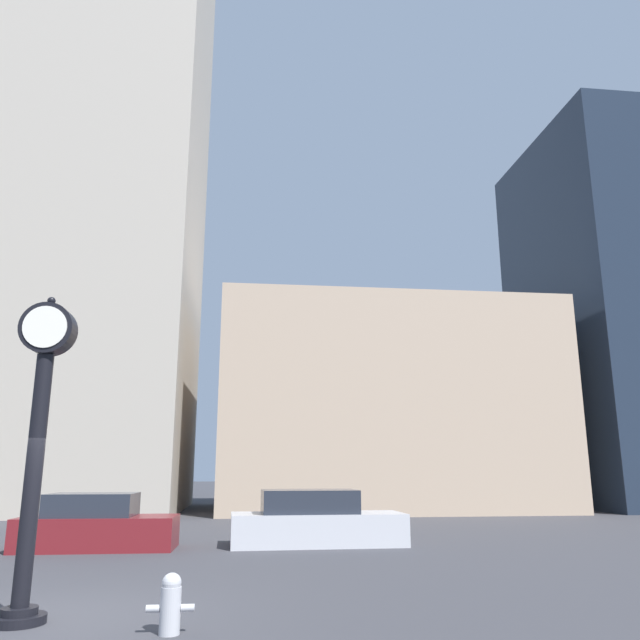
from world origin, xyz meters
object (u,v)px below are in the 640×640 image
car_silver (315,522)px  street_clock (38,430)px  fire_hydrant_near (171,603)px  car_maroon (97,526)px

car_silver → street_clock: bearing=-122.1°
car_silver → fire_hydrant_near: (-2.89, -9.26, -0.25)m
street_clock → fire_hydrant_near: (2.11, -0.79, -2.23)m
car_maroon → car_silver: bearing=3.3°
car_silver → fire_hydrant_near: size_ratio=6.50×
street_clock → fire_hydrant_near: size_ratio=6.22×
street_clock → car_maroon: 8.48m
street_clock → car_silver: size_ratio=0.96×
street_clock → car_maroon: bearing=95.8°
fire_hydrant_near → car_silver: bearing=72.6°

